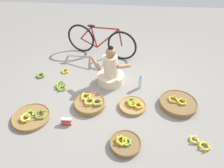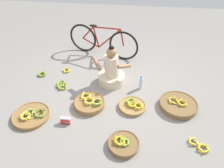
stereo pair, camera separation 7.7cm
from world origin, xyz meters
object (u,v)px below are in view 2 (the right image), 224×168
object	(u,v)px
water_bottle	(141,83)
loose_bananas_mid_right	(61,85)
banana_basket_near_vendor	(178,105)
loose_bananas_back_left	(198,145)
vendor_woman_front	(111,72)
banana_basket_near_bicycle	(90,103)
loose_bananas_front_center	(67,70)
bicycle_leaning	(102,41)
banana_basket_back_center	(31,115)
packet_carton_stack	(66,120)
banana_basket_back_right	(132,106)
banana_basket_front_right	(123,144)
loose_bananas_front_left	(42,74)

from	to	relation	value
water_bottle	loose_bananas_mid_right	bearing A→B (deg)	-175.58
banana_basket_near_vendor	loose_bananas_back_left	xyz separation A→B (m)	(0.19, -0.78, -0.03)
vendor_woman_front	water_bottle	size ratio (longest dim) A/B	2.91
banana_basket_near_bicycle	loose_bananas_back_left	xyz separation A→B (m)	(1.71, -0.64, -0.03)
loose_bananas_mid_right	loose_bananas_front_center	distance (m)	0.50
bicycle_leaning	vendor_woman_front	bearing A→B (deg)	-71.95
banana_basket_back_center	packet_carton_stack	world-z (taller)	banana_basket_back_center
vendor_woman_front	loose_bananas_back_left	size ratio (longest dim) A/B	2.77
banana_basket_near_vendor	water_bottle	bearing A→B (deg)	146.71
banana_basket_near_vendor	banana_basket_near_bicycle	xyz separation A→B (m)	(-1.52, -0.15, 0.00)
vendor_woman_front	packet_carton_stack	size ratio (longest dim) A/B	4.72
bicycle_leaning	packet_carton_stack	world-z (taller)	bicycle_leaning
banana_basket_back_right	loose_bananas_front_center	world-z (taller)	banana_basket_back_right
banana_basket_front_right	loose_bananas_mid_right	distance (m)	1.79
banana_basket_back_center	vendor_woman_front	bearing A→B (deg)	42.33
banana_basket_near_bicycle	packet_carton_stack	xyz separation A→B (m)	(-0.30, -0.44, 0.00)
banana_basket_back_right	vendor_woman_front	bearing A→B (deg)	123.76
banana_basket_near_vendor	loose_bananas_front_left	size ratio (longest dim) A/B	3.10
banana_basket_front_right	banana_basket_back_right	bearing A→B (deg)	83.60
banana_basket_front_right	packet_carton_stack	xyz separation A→B (m)	(-0.94, 0.31, 0.01)
loose_bananas_mid_right	loose_bananas_front_left	world-z (taller)	same
banana_basket_back_right	banana_basket_front_right	xyz separation A→B (m)	(-0.09, -0.80, 0.01)
water_bottle	packet_carton_stack	bearing A→B (deg)	-138.60
banana_basket_near_bicycle	banana_basket_front_right	distance (m)	1.00
vendor_woman_front	banana_basket_back_center	world-z (taller)	vendor_woman_front
banana_basket_near_vendor	loose_bananas_mid_right	world-z (taller)	banana_basket_near_vendor
banana_basket_near_vendor	banana_basket_near_bicycle	distance (m)	1.53
banana_basket_near_bicycle	loose_bananas_mid_right	world-z (taller)	banana_basket_near_bicycle
banana_basket_back_right	water_bottle	world-z (taller)	water_bottle
vendor_woman_front	loose_bananas_front_center	distance (m)	1.06
packet_carton_stack	bicycle_leaning	bearing A→B (deg)	83.39
bicycle_leaning	banana_basket_front_right	size ratio (longest dim) A/B	3.62
banana_basket_near_bicycle	banana_basket_near_vendor	bearing A→B (deg)	5.60
water_bottle	loose_bananas_back_left	bearing A→B (deg)	-55.03
loose_bananas_front_center	water_bottle	size ratio (longest dim) A/B	0.65
loose_bananas_mid_right	packet_carton_stack	bearing A→B (deg)	-68.13
bicycle_leaning	loose_bananas_front_center	world-z (taller)	bicycle_leaning
banana_basket_back_center	banana_basket_back_right	bearing A→B (deg)	14.55
banana_basket_front_right	loose_bananas_front_left	distance (m)	2.37
loose_bananas_mid_right	loose_bananas_front_center	size ratio (longest dim) A/B	1.72
banana_basket_front_right	water_bottle	distance (m)	1.36
loose_bananas_front_center	bicycle_leaning	bearing A→B (deg)	49.33
banana_basket_back_center	water_bottle	xyz separation A→B (m)	(1.77, 0.96, 0.09)
vendor_woman_front	banana_basket_back_right	distance (m)	0.83
vendor_woman_front	banana_basket_front_right	xyz separation A→B (m)	(0.35, -1.46, -0.21)
banana_basket_near_bicycle	water_bottle	size ratio (longest dim) A/B	1.93
loose_bananas_front_left	loose_bananas_front_center	bearing A→B (deg)	23.62
loose_bananas_front_left	water_bottle	xyz separation A→B (m)	(2.03, -0.18, 0.10)
loose_bananas_back_left	banana_basket_back_center	bearing A→B (deg)	174.50
banana_basket_back_center	water_bottle	size ratio (longest dim) A/B	2.19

